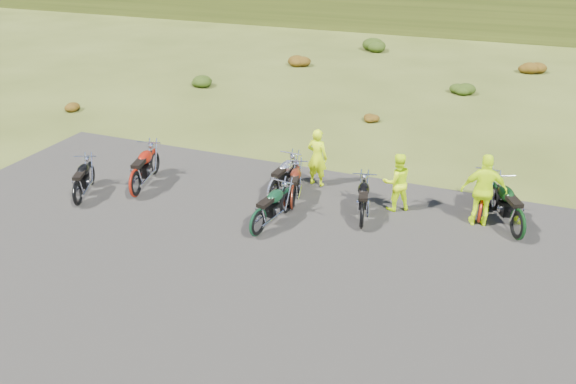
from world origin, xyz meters
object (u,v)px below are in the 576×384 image
at_px(motorcycle_0, 80,206).
at_px(person_middle, 317,158).
at_px(motorcycle_3, 273,203).
at_px(motorcycle_7, 515,239).

height_order(motorcycle_0, person_middle, person_middle).
distance_m(motorcycle_3, motorcycle_7, 6.32).
relative_size(motorcycle_0, motorcycle_7, 0.88).
bearing_deg(motorcycle_0, motorcycle_7, -101.58).
distance_m(motorcycle_7, person_middle, 5.77).
distance_m(motorcycle_3, person_middle, 1.93).
relative_size(motorcycle_7, person_middle, 1.29).
xyz_separation_m(motorcycle_0, person_middle, (5.65, 3.68, 0.86)).
distance_m(motorcycle_0, motorcycle_3, 5.36).
height_order(motorcycle_3, person_middle, person_middle).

